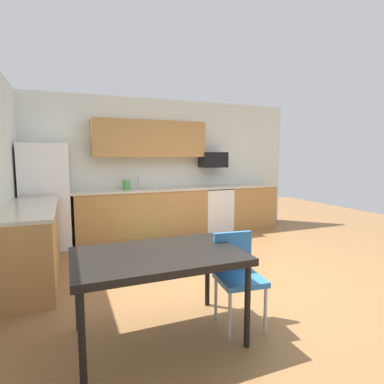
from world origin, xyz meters
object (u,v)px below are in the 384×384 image
(kettle, at_px, (126,185))
(microwave, at_px, (213,160))
(oven_range, at_px, (215,209))
(chair_near_table, at_px, (237,271))
(dining_table, at_px, (158,260))
(refrigerator, at_px, (46,196))

(kettle, bearing_deg, microwave, 1.55)
(oven_range, height_order, chair_near_table, oven_range)
(dining_table, relative_size, chair_near_table, 1.65)
(microwave, height_order, kettle, microwave)
(dining_table, bearing_deg, microwave, 57.77)
(refrigerator, xyz_separation_m, chair_near_table, (1.78, -3.34, -0.38))
(oven_range, xyz_separation_m, microwave, (0.00, 0.10, 1.03))
(oven_range, bearing_deg, kettle, 178.45)
(microwave, xyz_separation_m, dining_table, (-2.20, -3.50, -0.79))
(microwave, height_order, chair_near_table, microwave)
(kettle, bearing_deg, dining_table, -96.00)
(microwave, height_order, dining_table, microwave)
(dining_table, bearing_deg, chair_near_table, -1.84)
(chair_near_table, height_order, kettle, kettle)
(refrigerator, bearing_deg, microwave, 3.19)
(refrigerator, xyz_separation_m, microwave, (3.23, 0.18, 0.60))
(oven_range, distance_m, kettle, 1.93)
(oven_range, bearing_deg, dining_table, -122.99)
(refrigerator, relative_size, chair_near_table, 2.09)
(refrigerator, distance_m, microwave, 3.29)
(microwave, bearing_deg, oven_range, -90.00)
(oven_range, bearing_deg, refrigerator, -178.58)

